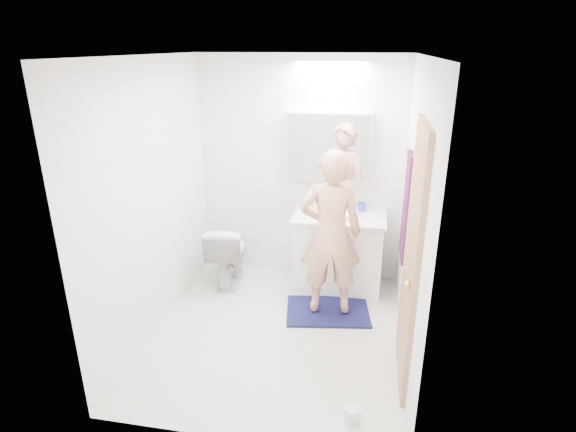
% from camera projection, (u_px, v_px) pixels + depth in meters
% --- Properties ---
extents(floor, '(2.50, 2.50, 0.00)m').
position_uv_depth(floor, '(278.00, 332.00, 4.21)').
color(floor, silver).
rests_on(floor, ground).
extents(ceiling, '(2.50, 2.50, 0.00)m').
position_uv_depth(ceiling, '(275.00, 55.00, 3.36)').
color(ceiling, white).
rests_on(ceiling, floor).
extents(wall_back, '(2.50, 0.00, 2.50)m').
position_uv_depth(wall_back, '(300.00, 171.00, 4.94)').
color(wall_back, white).
rests_on(wall_back, floor).
extents(wall_front, '(2.50, 0.00, 2.50)m').
position_uv_depth(wall_front, '(233.00, 281.00, 2.64)').
color(wall_front, white).
rests_on(wall_front, floor).
extents(wall_left, '(0.00, 2.50, 2.50)m').
position_uv_depth(wall_left, '(152.00, 201.00, 3.97)').
color(wall_left, white).
rests_on(wall_left, floor).
extents(wall_right, '(0.00, 2.50, 2.50)m').
position_uv_depth(wall_right, '(414.00, 218.00, 3.60)').
color(wall_right, white).
rests_on(wall_right, floor).
extents(vanity_cabinet, '(0.90, 0.55, 0.78)m').
position_uv_depth(vanity_cabinet, '(338.00, 253.00, 4.88)').
color(vanity_cabinet, white).
rests_on(vanity_cabinet, floor).
extents(countertop, '(0.95, 0.58, 0.04)m').
position_uv_depth(countertop, '(340.00, 217.00, 4.74)').
color(countertop, silver).
rests_on(countertop, vanity_cabinet).
extents(sink_basin, '(0.36, 0.36, 0.03)m').
position_uv_depth(sink_basin, '(340.00, 213.00, 4.75)').
color(sink_basin, white).
rests_on(sink_basin, countertop).
extents(faucet, '(0.02, 0.02, 0.16)m').
position_uv_depth(faucet, '(342.00, 201.00, 4.91)').
color(faucet, silver).
rests_on(faucet, countertop).
extents(medicine_cabinet, '(0.88, 0.14, 0.70)m').
position_uv_depth(medicine_cabinet, '(328.00, 146.00, 4.71)').
color(medicine_cabinet, white).
rests_on(medicine_cabinet, wall_back).
extents(mirror_panel, '(0.84, 0.01, 0.66)m').
position_uv_depth(mirror_panel, '(327.00, 147.00, 4.64)').
color(mirror_panel, silver).
rests_on(mirror_panel, medicine_cabinet).
extents(toilet, '(0.45, 0.71, 0.69)m').
position_uv_depth(toilet, '(228.00, 253.00, 4.99)').
color(toilet, silver).
rests_on(toilet, floor).
extents(bath_rug, '(0.87, 0.66, 0.02)m').
position_uv_depth(bath_rug, '(328.00, 311.00, 4.51)').
color(bath_rug, '#161544').
rests_on(bath_rug, floor).
extents(person, '(0.63, 0.46, 1.59)m').
position_uv_depth(person, '(330.00, 233.00, 4.22)').
color(person, '#DA9683').
rests_on(person, bath_rug).
extents(door, '(0.04, 0.80, 2.00)m').
position_uv_depth(door, '(412.00, 260.00, 3.35)').
color(door, tan).
rests_on(door, wall_right).
extents(door_knob, '(0.06, 0.06, 0.06)m').
position_uv_depth(door_knob, '(408.00, 285.00, 3.10)').
color(door_knob, gold).
rests_on(door_knob, door).
extents(towel, '(0.02, 0.42, 1.00)m').
position_uv_depth(towel, '(406.00, 207.00, 4.15)').
color(towel, black).
rests_on(towel, wall_right).
extents(towel_hook, '(0.07, 0.02, 0.02)m').
position_uv_depth(towel_hook, '(409.00, 150.00, 3.97)').
color(towel_hook, silver).
rests_on(towel_hook, wall_right).
extents(soap_bottle_a, '(0.11, 0.11, 0.22)m').
position_uv_depth(soap_bottle_a, '(318.00, 199.00, 4.87)').
color(soap_bottle_a, beige).
rests_on(soap_bottle_a, countertop).
extents(soap_bottle_b, '(0.10, 0.10, 0.18)m').
position_uv_depth(soap_bottle_b, '(324.00, 201.00, 4.89)').
color(soap_bottle_b, '#537AB3').
rests_on(soap_bottle_b, countertop).
extents(toothbrush_cup, '(0.13, 0.13, 0.09)m').
position_uv_depth(toothbrush_cup, '(362.00, 207.00, 4.82)').
color(toothbrush_cup, '#4146C3').
rests_on(toothbrush_cup, countertop).
extents(toilet_paper_roll, '(0.11, 0.11, 0.10)m').
position_uv_depth(toilet_paper_roll, '(352.00, 414.00, 3.21)').
color(toilet_paper_roll, white).
rests_on(toilet_paper_roll, floor).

